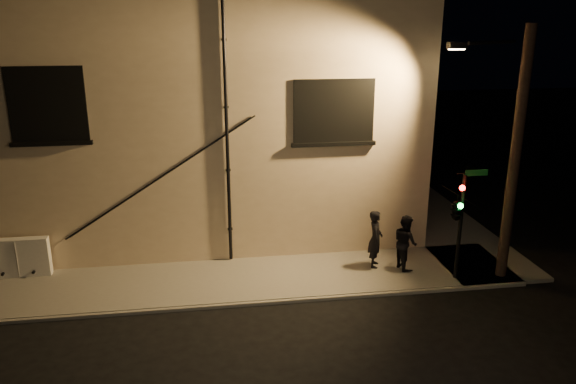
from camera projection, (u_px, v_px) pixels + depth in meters
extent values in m
plane|color=black|center=(299.00, 301.00, 16.20)|extent=(90.00, 90.00, 0.00)
cube|color=slate|center=(194.00, 283.00, 17.17)|extent=(20.00, 3.00, 0.12)
cube|color=slate|center=(414.00, 202.00, 24.66)|extent=(3.00, 16.00, 0.12)
cube|color=beige|center=(191.00, 108.00, 22.99)|extent=(16.00, 12.00, 8.50)
cube|color=black|center=(47.00, 104.00, 16.40)|extent=(2.20, 0.10, 2.20)
cube|color=black|center=(48.00, 104.00, 16.41)|extent=(1.98, 0.05, 1.98)
cube|color=black|center=(334.00, 111.00, 17.74)|extent=(2.60, 0.10, 2.00)
cube|color=#A5B28C|center=(334.00, 111.00, 17.76)|extent=(2.38, 0.05, 1.78)
cylinder|color=black|center=(227.00, 136.00, 17.41)|extent=(0.11, 0.11, 8.30)
cylinder|color=black|center=(158.00, 179.00, 17.52)|extent=(5.96, 0.04, 3.75)
cylinder|color=black|center=(162.00, 177.00, 17.52)|extent=(5.96, 0.04, 3.75)
cube|color=white|center=(18.00, 257.00, 17.34)|extent=(1.87, 0.32, 1.23)
imported|color=black|center=(375.00, 239.00, 17.93)|extent=(0.63, 0.79, 1.88)
imported|color=black|center=(405.00, 242.00, 17.81)|extent=(0.80, 0.96, 1.78)
cylinder|color=black|center=(460.00, 228.00, 16.91)|extent=(0.12, 0.12, 3.30)
imported|color=black|center=(457.00, 207.00, 16.56)|extent=(0.54, 2.01, 0.80)
sphere|color=#FF140C|center=(462.00, 188.00, 16.19)|extent=(0.17, 0.17, 0.17)
sphere|color=#14FF3F|center=(461.00, 206.00, 16.36)|extent=(0.17, 0.17, 0.17)
cube|color=#0C4C1E|center=(477.00, 173.00, 16.45)|extent=(0.70, 0.03, 0.18)
cylinder|color=black|center=(515.00, 159.00, 16.48)|extent=(0.32, 0.32, 7.69)
cylinder|color=black|center=(492.00, 42.00, 15.90)|extent=(1.95, 1.06, 0.10)
cube|color=black|center=(457.00, 45.00, 16.33)|extent=(0.55, 0.28, 0.18)
cube|color=#FFC672|center=(457.00, 49.00, 16.36)|extent=(0.42, 0.20, 0.04)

